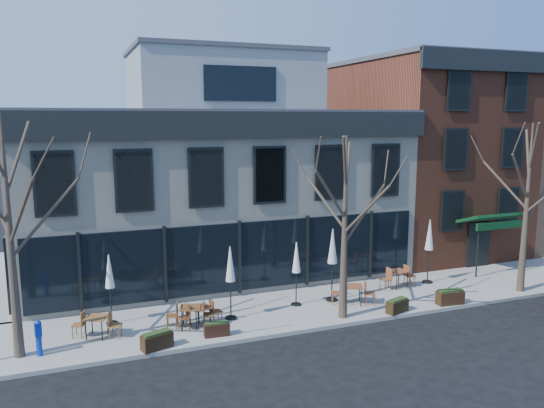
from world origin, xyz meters
name	(u,v)px	position (x,y,z in m)	size (l,w,h in m)	color
ground	(239,298)	(0.00, 0.00, 0.00)	(120.00, 120.00, 0.00)	black
sidewalk_front	(328,304)	(3.25, -2.15, 0.07)	(33.50, 4.70, 0.15)	gray
corner_building	(210,179)	(0.07, 5.07, 4.72)	(18.39, 10.39, 11.10)	beige
red_brick_building	(422,155)	(13.00, 4.98, 5.64)	(8.20, 11.78, 11.18)	brown
bg_building	(535,160)	(23.00, 6.00, 5.00)	(12.00, 12.00, 10.00)	#8C664C
tree_corner	(10,234)	(-8.49, -3.20, 4.25)	(3.93, 3.98, 7.92)	#382B21
tree_mid	(345,226)	(3.01, -3.90, 3.79)	(3.50, 3.55, 7.04)	#382B21
tree_right	(527,206)	(12.01, -3.90, 4.02)	(3.72, 3.77, 7.48)	#382B21
call_box	(38,336)	(-7.89, -3.38, 0.81)	(0.25, 0.25, 1.24)	#0D2DAA
cafe_set_0	(97,324)	(-6.05, -2.52, 0.63)	(1.80, 1.11, 0.93)	brown
cafe_set_1	(190,314)	(-2.76, -2.78, 0.64)	(1.88, 0.93, 0.96)	brown
cafe_set_2	(200,314)	(-2.40, -2.81, 0.62)	(1.79, 0.81, 0.92)	brown
cafe_set_4	(353,292)	(4.11, -2.75, 0.65)	(1.87, 1.17, 0.97)	brown
cafe_set_5	(398,277)	(7.08, -1.57, 0.65)	(1.89, 0.81, 0.98)	brown
umbrella_0	(110,275)	(-5.47, -1.38, 2.04)	(0.43, 0.43, 2.68)	black
umbrella_1	(230,268)	(-1.12, -2.49, 2.17)	(0.46, 0.46, 2.86)	black
umbrella_2	(296,261)	(1.84, -2.01, 2.04)	(0.43, 0.43, 2.68)	black
umbrella_3	(333,250)	(3.47, -2.04, 2.35)	(0.50, 0.50, 3.11)	black
umbrella_4	(429,238)	(8.84, -1.43, 2.28)	(0.48, 0.48, 3.02)	black
planter_0	(157,340)	(-4.21, -4.20, 0.44)	(1.13, 0.73, 0.59)	black
planter_1	(217,329)	(-2.06, -3.88, 0.40)	(0.92, 0.43, 0.50)	black
planter_2	(397,306)	(5.29, -4.20, 0.42)	(1.06, 0.67, 0.55)	black
planter_3	(450,297)	(7.88, -4.20, 0.46)	(1.17, 0.56, 0.63)	#321E10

